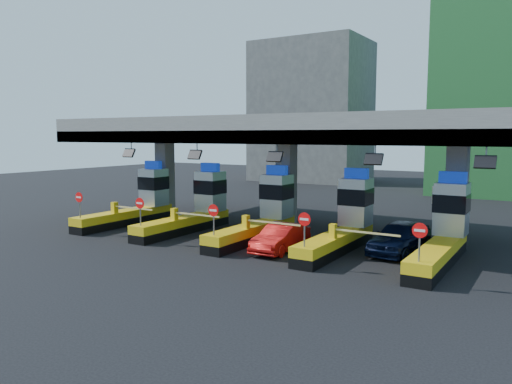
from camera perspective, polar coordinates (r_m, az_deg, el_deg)
The scene contains 10 objects.
ground at distance 28.96m, azimuth 0.63°, elevation -5.35°, with size 120.00×120.00×0.00m, color black.
toll_canopy at distance 30.84m, azimuth 3.42°, elevation 6.83°, with size 28.00×12.09×7.00m.
toll_lane_far_left at distance 35.07m, azimuth -13.27°, elevation -1.13°, with size 4.43×8.00×4.16m.
toll_lane_left at distance 31.76m, azimuth -6.86°, elevation -1.78°, with size 4.43×8.00×4.16m.
toll_lane_center at distance 28.94m, azimuth 0.92°, elevation -2.54°, with size 4.43×8.00×4.16m.
toll_lane_right at distance 26.77m, azimuth 10.18°, elevation -3.38°, with size 4.43×8.00×4.16m.
toll_lane_far_right at distance 25.41m, azimuth 20.75°, elevation -4.24°, with size 4.43×8.00×4.16m.
bg_building_concrete at distance 66.80m, azimuth 6.35°, elevation 9.08°, with size 14.00×10.00×18.00m, color #4C4C49.
van at distance 26.28m, azimuth 16.11°, elevation -4.99°, with size 1.95×4.86×1.65m, color black.
red_car at distance 25.77m, azimuth 2.84°, elevation -5.24°, with size 1.49×4.27×1.41m, color red.
Camera 1 is at (14.61, -24.29, 5.94)m, focal length 35.00 mm.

